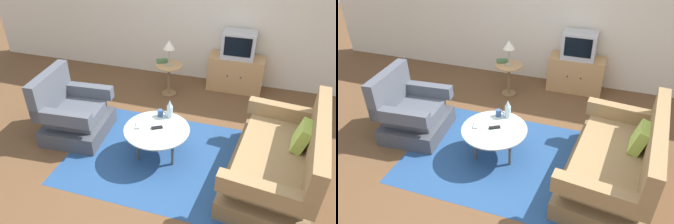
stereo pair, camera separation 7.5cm
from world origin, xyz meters
The scene contains 15 objects.
ground_plane centered at (0.00, 0.00, 0.00)m, with size 16.00×16.00×0.00m, color brown.
back_wall centered at (0.00, 2.57, 1.35)m, with size 9.00×0.12×2.70m, color beige.
area_rug centered at (-0.13, 0.10, 0.00)m, with size 2.30×1.81×0.00m, color navy.
armchair centered at (-1.43, 0.24, 0.31)m, with size 0.88×0.94×0.94m.
couch centered at (1.36, 0.09, 0.30)m, with size 1.11×1.76×0.95m.
coffee_table centered at (-0.13, 0.10, 0.41)m, with size 0.83×0.83×0.44m.
side_table centered at (-0.48, 1.73, 0.40)m, with size 0.45×0.45×0.56m.
tv_stand centered at (0.59, 2.26, 0.31)m, with size 0.95×0.43×0.62m.
television centered at (0.59, 2.26, 0.84)m, with size 0.55×0.39×0.44m.
table_lamp centered at (-0.47, 1.72, 0.89)m, with size 0.19×0.19×0.43m.
vase centered at (-0.06, 0.40, 0.56)m, with size 0.08×0.08×0.25m.
mug centered at (-0.18, 0.39, 0.49)m, with size 0.12×0.07×0.09m.
tv_remote_dark centered at (-0.13, 0.11, 0.45)m, with size 0.15×0.11×0.02m.
tv_remote_silver centered at (-0.38, 0.09, 0.45)m, with size 0.09×0.17×0.02m.
book centered at (-0.62, 1.81, 0.57)m, with size 0.22×0.19×0.04m.
Camera 2 is at (1.03, -2.90, 2.78)m, focal length 33.88 mm.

